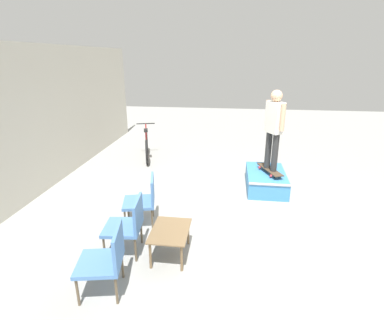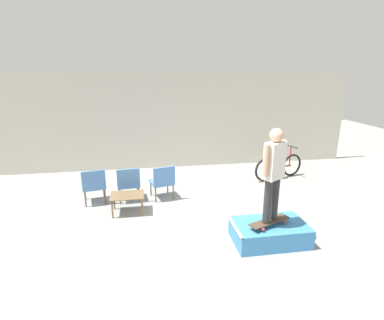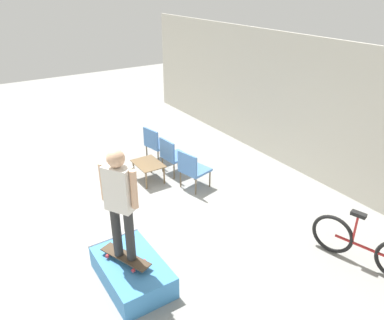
{
  "view_description": "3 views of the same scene",
  "coord_description": "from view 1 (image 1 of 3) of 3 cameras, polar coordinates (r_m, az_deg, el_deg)",
  "views": [
    {
      "loc": [
        -4.74,
        0.29,
        2.75
      ],
      "look_at": [
        0.44,
        0.98,
        0.93
      ],
      "focal_mm": 28.0,
      "sensor_mm": 36.0,
      "label": 1
    },
    {
      "loc": [
        -0.71,
        -5.08,
        3.03
      ],
      "look_at": [
        0.32,
        1.25,
        1.09
      ],
      "focal_mm": 28.0,
      "sensor_mm": 36.0,
      "label": 2
    },
    {
      "loc": [
        5.46,
        -2.07,
        4.04
      ],
      "look_at": [
        0.36,
        1.24,
        1.07
      ],
      "focal_mm": 35.0,
      "sensor_mm": 36.0,
      "label": 3
    }
  ],
  "objects": [
    {
      "name": "coffee_table",
      "position": [
        4.39,
        -4.18,
        -13.8
      ],
      "size": [
        0.72,
        0.53,
        0.42
      ],
      "color": "brown",
      "rests_on": "ground_plane"
    },
    {
      "name": "skateboard_on_ramp",
      "position": [
        6.64,
        14.61,
        -1.79
      ],
      "size": [
        0.84,
        0.49,
        0.07
      ],
      "rotation": [
        0.0,
        0.0,
        0.38
      ],
      "color": "#473828",
      "rests_on": "skate_ramp_box"
    },
    {
      "name": "person_skater",
      "position": [
        6.36,
        15.36,
        6.58
      ],
      "size": [
        0.5,
        0.37,
        1.67
      ],
      "rotation": [
        0.0,
        0.0,
        0.55
      ],
      "color": "#2D2D2D",
      "rests_on": "skateboard_on_ramp"
    },
    {
      "name": "bicycle",
      "position": [
        8.5,
        -8.62,
        2.63
      ],
      "size": [
        1.61,
        0.62,
        0.94
      ],
      "rotation": [
        0.0,
        0.0,
        0.28
      ],
      "color": "black",
      "rests_on": "ground_plane"
    },
    {
      "name": "patio_chair_left",
      "position": [
        3.88,
        -15.98,
        -17.46
      ],
      "size": [
        0.61,
        0.61,
        0.86
      ],
      "rotation": [
        0.0,
        0.0,
        3.34
      ],
      "color": "brown",
      "rests_on": "ground_plane"
    },
    {
      "name": "house_wall_back",
      "position": [
        6.28,
        -31.44,
        4.86
      ],
      "size": [
        12.0,
        0.06,
        3.0
      ],
      "color": "beige",
      "rests_on": "ground_plane"
    },
    {
      "name": "skate_ramp_box",
      "position": [
        6.77,
        13.87,
        -3.72
      ],
      "size": [
        1.35,
        0.81,
        0.39
      ],
      "color": "#3D84C6",
      "rests_on": "ground_plane"
    },
    {
      "name": "patio_chair_center",
      "position": [
        4.49,
        -12.03,
        -11.68
      ],
      "size": [
        0.57,
        0.57,
        0.86
      ],
      "rotation": [
        0.0,
        0.0,
        3.25
      ],
      "color": "brown",
      "rests_on": "ground_plane"
    },
    {
      "name": "ground_plane",
      "position": [
        5.49,
        9.73,
        -11.18
      ],
      "size": [
        24.0,
        24.0,
        0.0
      ],
      "primitive_type": "plane",
      "color": "gray"
    },
    {
      "name": "patio_chair_right",
      "position": [
        5.16,
        -9.14,
        -7.19
      ],
      "size": [
        0.63,
        0.63,
        0.86
      ],
      "rotation": [
        0.0,
        0.0,
        3.37
      ],
      "color": "brown",
      "rests_on": "ground_plane"
    }
  ]
}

